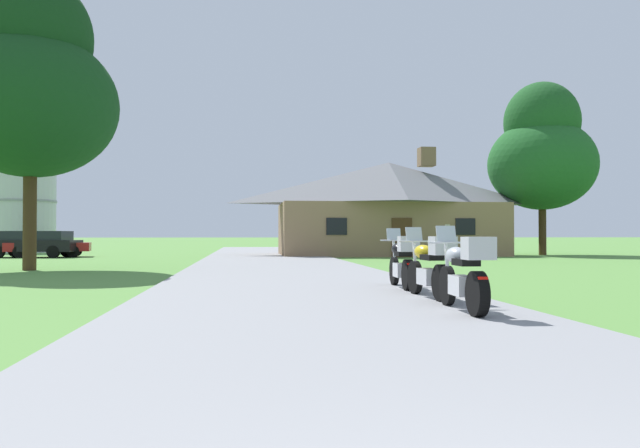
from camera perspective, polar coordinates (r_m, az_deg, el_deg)
name	(u,v)px	position (r m, az deg, el deg)	size (l,w,h in m)	color
ground_plane	(281,271)	(21.15, -3.54, -4.24)	(500.00, 500.00, 0.00)	#56893D
asphalt_driveway	(284,274)	(19.15, -3.21, -4.49)	(6.40, 80.00, 0.06)	gray
motorcycle_silver_nearest_to_camera	(464,274)	(9.72, 12.85, -4.43)	(0.66, 2.08, 1.30)	black
motorcycle_yellow_second_in_row	(430,267)	(11.66, 9.90, -3.85)	(0.66, 2.08, 1.30)	black
motorcycle_black_farthest_in_row	(402,262)	(13.75, 7.41, -3.42)	(0.66, 2.08, 1.30)	black
stone_lodge	(389,207)	(37.13, 6.22, 1.49)	(13.32, 6.47, 6.32)	#896B4C
bystander_blue_shirt_near_lodge	(447,240)	(30.11, 11.39, -1.44)	(0.48, 0.38, 1.69)	navy
tree_right_of_lodge	(542,152)	(40.09, 19.33, 6.14)	(6.32, 6.32, 10.27)	#422D19
tree_left_near	(31,85)	(24.18, -24.56, 11.32)	(5.81, 5.81, 10.14)	#422D19
metal_silo_distant	(23,194)	(48.00, -25.14, 2.49)	(4.38, 4.38, 8.04)	#B2B7BC
parked_black_suv_far_left	(35,243)	(36.81, -24.27, -1.55)	(4.80, 2.41, 1.40)	black
parked_red_sedan_far_left	(48,245)	(36.95, -23.24, -1.76)	(4.45, 2.51, 1.20)	maroon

